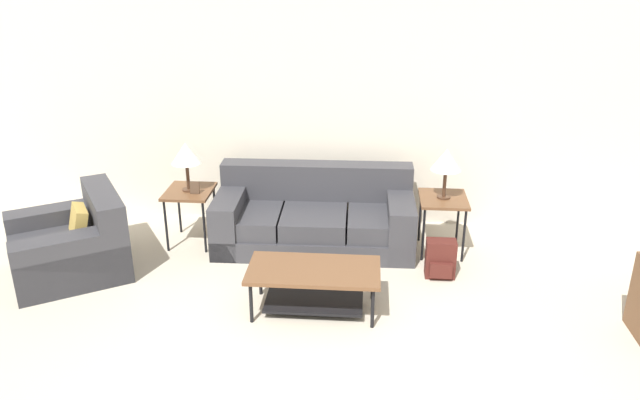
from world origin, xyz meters
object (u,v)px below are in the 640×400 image
Objects in this scene: couch at (315,219)px; coffee_table at (314,279)px; side_table_right at (443,203)px; table_lamp_right at (446,160)px; table_lamp_left at (186,154)px; side_table_left at (189,196)px; armchair at (73,245)px; backpack at (440,259)px.

couch reaches higher than coffee_table.
table_lamp_right is at bearing 0.00° from side_table_right.
side_table_right is at bearing 0.00° from table_lamp_left.
side_table_left reaches higher than coffee_table.
table_lamp_right is at bearing 11.44° from armchair.
couch is 1.38m from side_table_right.
couch is at bearing 19.42° from armchair.
couch is at bearing 176.68° from side_table_right.
side_table_right is (3.69, 0.75, 0.26)m from armchair.
table_lamp_right is (2.70, 0.00, 0.47)m from side_table_left.
couch is 5.51× the size of backpack.
side_table_right is at bearing 46.12° from coffee_table.
table_lamp_right is 1.37× the size of backpack.
table_lamp_left is at bearing -176.68° from couch.
backpack is at bearing 2.68° from armchair.
armchair is 3.84m from table_lamp_right.
armchair is at bearing -168.56° from side_table_right.
table_lamp_right is (1.35, -0.08, 0.73)m from couch.
table_lamp_left is 2.83m from backpack.
armchair is 2.51m from coffee_table.
armchair reaches higher than backpack.
table_lamp_right reaches higher than couch.
table_lamp_right reaches higher than armchair.
side_table_left is (-1.46, 1.29, 0.24)m from coffee_table.
side_table_left is at bearing 36.97° from armchair.
couch is at bearing 176.68° from table_lamp_right.
table_lamp_right is (0.00, 0.00, 0.47)m from side_table_right.
armchair is 1.27m from side_table_left.
table_lamp_right is 1.01m from backpack.
coffee_table is 1.96m from side_table_left.
side_table_left is 2.73m from backpack.
armchair is 3.78m from side_table_right.
backpack is (3.63, 0.17, -0.10)m from armchair.
table_lamp_left is (0.00, 0.00, 0.47)m from side_table_left.
table_lamp_left reaches higher than coffee_table.
side_table_right is 1.58× the size of backpack.
table_lamp_left is (-2.70, 0.00, 0.47)m from side_table_right.
table_lamp_left and table_lamp_right have the same top height.
side_table_right reaches higher than coffee_table.
table_lamp_right reaches higher than backpack.
table_lamp_left reaches higher than armchair.
coffee_table is at bearing -41.49° from table_lamp_left.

